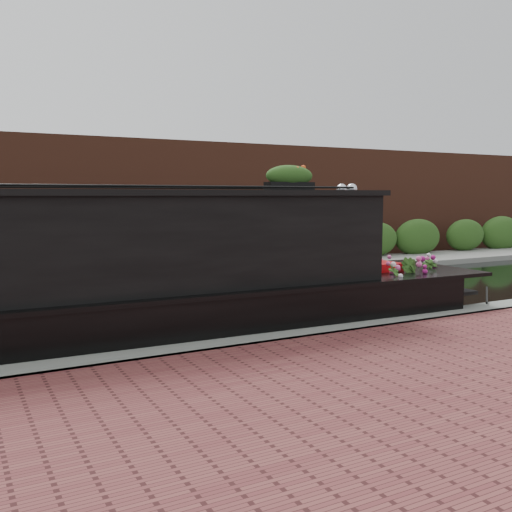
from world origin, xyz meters
name	(u,v)px	position (x,y,z in m)	size (l,w,h in m)	color
ground	(194,311)	(0.00, 0.00, 0.00)	(80.00, 80.00, 0.00)	black
near_bank_coping	(279,351)	(0.00, -3.30, 0.00)	(40.00, 0.60, 0.50)	slate
near_bank_pavers	(488,450)	(0.00, -7.00, 0.00)	(40.00, 7.00, 0.50)	brown
far_bank_path	(134,282)	(0.00, 4.20, 0.00)	(40.00, 2.40, 0.34)	gray
far_hedge	(124,278)	(0.00, 5.10, 0.00)	(40.00, 1.10, 2.80)	#274B19
far_brick_wall	(106,269)	(0.00, 7.20, 0.00)	(40.00, 1.00, 8.00)	#572B1D
narrowboat	(100,289)	(-2.26, -1.94, 0.91)	(13.04, 2.64, 3.03)	black
rope_fender	(443,297)	(4.73, -1.94, 0.19)	(0.38, 0.38, 0.44)	brown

